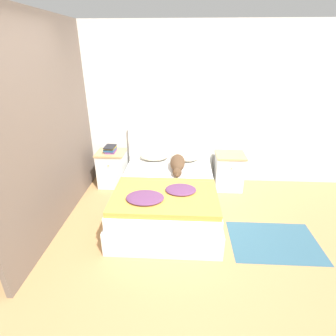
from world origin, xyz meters
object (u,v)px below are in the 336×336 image
bed (167,196)px  pillow_left (154,155)px  nightstand_left (112,168)px  pillow_right (185,156)px  dog (178,163)px  nightstand_right (229,171)px  book_stack (110,149)px

bed → pillow_left: pillow_left is taller
bed → nightstand_left: 1.24m
pillow_right → dog: size_ratio=0.66×
pillow_right → bed: bearing=-108.9°
bed → nightstand_right: 1.24m
bed → pillow_right: pillow_right is taller
pillow_left → dog: size_ratio=0.66×
nightstand_left → book_stack: 0.36m
bed → nightstand_left: (-0.98, 0.75, 0.06)m
pillow_right → book_stack: 1.24m
nightstand_left → nightstand_right: size_ratio=1.00×
nightstand_right → pillow_right: 0.77m
nightstand_left → nightstand_right: 1.96m
pillow_right → dog: bearing=-108.8°
bed → pillow_left: (-0.25, 0.75, 0.32)m
pillow_left → bed: bearing=-71.1°
bed → book_stack: book_stack is taller
pillow_right → dog: 0.38m
nightstand_right → book_stack: size_ratio=2.46×
nightstand_left → pillow_left: size_ratio=1.29×
book_stack → dog: bearing=-17.7°
nightstand_right → nightstand_left: bearing=180.0°
bed → pillow_left: size_ratio=4.14×
dog → pillow_right: bearing=71.2°
pillow_left → dog: dog is taller
nightstand_left → nightstand_right: (1.96, 0.00, 0.00)m
nightstand_left → pillow_right: 1.26m
nightstand_right → dog: bearing=-156.7°
nightstand_right → pillow_right: pillow_right is taller
book_stack → bed: bearing=-37.3°
pillow_left → pillow_right: 0.51m
pillow_left → dog: (0.39, -0.36, 0.02)m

